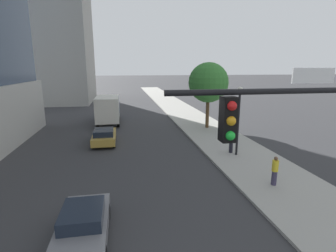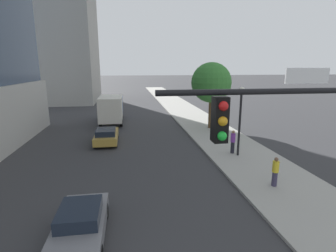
{
  "view_description": "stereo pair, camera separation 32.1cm",
  "coord_description": "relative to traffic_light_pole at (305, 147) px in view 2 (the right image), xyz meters",
  "views": [
    {
      "loc": [
        -0.52,
        -1.81,
        6.45
      ],
      "look_at": [
        2.0,
        12.29,
        3.17
      ],
      "focal_mm": 27.74,
      "sensor_mm": 36.0,
      "label": 1
    },
    {
      "loc": [
        -0.2,
        -1.86,
        6.45
      ],
      "look_at": [
        2.0,
        12.29,
        3.17
      ],
      "focal_mm": 27.74,
      "sensor_mm": 36.0,
      "label": 2
    }
  ],
  "objects": [
    {
      "name": "pedestrian_purple_shirt",
      "position": [
        3.28,
        11.96,
        -3.47
      ],
      "size": [
        0.34,
        0.34,
        1.74
      ],
      "color": "black",
      "rests_on": "sidewalk"
    },
    {
      "name": "street_lamp",
      "position": [
        3.49,
        11.44,
        -1.05
      ],
      "size": [
        0.44,
        0.44,
        4.94
      ],
      "color": "black",
      "rests_on": "sidewalk"
    },
    {
      "name": "car_gray",
      "position": [
        -6.23,
        3.53,
        -3.82
      ],
      "size": [
        1.79,
        4.04,
        1.35
      ],
      "color": "slate",
      "rests_on": "ground"
    },
    {
      "name": "street_tree",
      "position": [
        4.17,
        20.18,
        0.35
      ],
      "size": [
        4.09,
        4.09,
        6.77
      ],
      "color": "brown",
      "rests_on": "sidewalk"
    },
    {
      "name": "car_gold",
      "position": [
        -6.23,
        16.58,
        -3.84
      ],
      "size": [
        1.89,
        4.29,
        1.33
      ],
      "color": "#AD8938",
      "rests_on": "ground"
    },
    {
      "name": "box_truck",
      "position": [
        -6.23,
        24.99,
        -2.71
      ],
      "size": [
        2.49,
        7.26,
        3.19
      ],
      "color": "#1E4799",
      "rests_on": "ground"
    },
    {
      "name": "traffic_light_pole",
      "position": [
        0.0,
        0.0,
        0.0
      ],
      "size": [
        5.58,
        0.48,
        6.43
      ],
      "color": "black",
      "rests_on": "sidewalk"
    },
    {
      "name": "sidewalk",
      "position": [
        3.94,
        16.3,
        -4.43
      ],
      "size": [
        5.17,
        120.0,
        0.15
      ],
      "primitive_type": "cube",
      "color": "#9E9B93",
      "rests_on": "ground"
    },
    {
      "name": "pedestrian_yellow_shirt",
      "position": [
        3.37,
        6.39,
        -3.53
      ],
      "size": [
        0.34,
        0.34,
        1.62
      ],
      "color": "#38334C",
      "rests_on": "sidewalk"
    }
  ]
}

